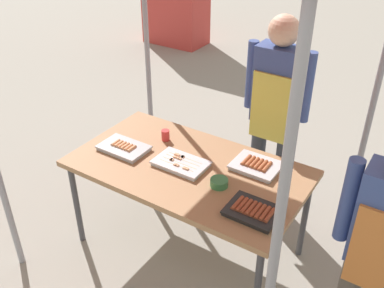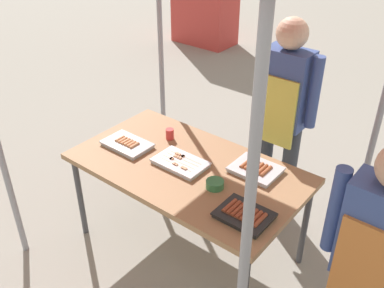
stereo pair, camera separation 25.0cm
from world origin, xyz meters
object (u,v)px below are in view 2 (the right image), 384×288
Objects in this scene: tray_grilled_sausages at (244,215)px; vendor_woman at (283,107)px; tray_pork_links at (256,169)px; tray_spring_rolls at (127,144)px; condiment_bowl at (215,184)px; stall_table at (187,172)px; drink_cup_near_edge at (170,134)px; customer_nearby at (373,257)px; tray_meat_skewers at (180,163)px.

vendor_woman reaches higher than tray_grilled_sausages.
vendor_woman is (-0.12, 0.56, 0.21)m from tray_pork_links.
condiment_bowl reaches higher than tray_spring_rolls.
tray_grilled_sausages reaches higher than stall_table.
tray_pork_links is (-0.19, 0.44, -0.00)m from tray_grilled_sausages.
tray_grilled_sausages is 1.10m from tray_spring_rolls.
condiment_bowl is at bearing -109.60° from tray_pork_links.
drink_cup_near_edge reaches higher than stall_table.
tray_spring_rolls is 1.81m from customer_nearby.
customer_nearby is (1.02, -0.12, 0.11)m from condiment_bowl.
vendor_woman is at bearing 107.57° from tray_grilled_sausages.
tray_grilled_sausages is 1.01m from drink_cup_near_edge.
tray_spring_rolls is 0.79m from condiment_bowl.
customer_nearby is (0.71, 0.01, 0.11)m from tray_grilled_sausages.
tray_pork_links is 3.89× the size of drink_cup_near_edge.
stall_table is at bearing 70.59° from vendor_woman.
condiment_bowl is (0.29, -0.08, 0.08)m from stall_table.
tray_grilled_sausages is (0.59, -0.21, 0.07)m from stall_table.
stall_table is at bearing -30.82° from drink_cup_near_edge.
tray_pork_links is 0.19× the size of vendor_woman.
drink_cup_near_edge reaches higher than tray_grilled_sausages.
tray_spring_rolls reaches higher than stall_table.
tray_grilled_sausages is 0.19× the size of vendor_woman.
tray_spring_rolls is (-0.90, -0.31, -0.00)m from tray_pork_links.
tray_spring_rolls is 1.18m from vendor_woman.
tray_spring_rolls reaches higher than tray_meat_skewers.
tray_spring_rolls is 0.23× the size of customer_nearby.
tray_grilled_sausages is at bearing -23.62° from drink_cup_near_edge.
tray_meat_skewers is at bearing -150.41° from tray_pork_links.
vendor_woman reaches higher than drink_cup_near_edge.
vendor_woman is at bearing 68.28° from tray_meat_skewers.
tray_spring_rolls is at bearing 48.09° from vendor_woman.
stall_table is 19.67× the size of drink_cup_near_edge.
vendor_woman is at bearing 70.59° from stall_table.
drink_cup_near_edge is at bearing 44.08° from vendor_woman.
stall_table is 4.58× the size of tray_spring_rolls.
drink_cup_near_edge reaches higher than condiment_bowl.
condiment_bowl is (0.79, 0.00, 0.01)m from tray_spring_rolls.
tray_meat_skewers reaches higher than stall_table.
tray_grilled_sausages is 2.67× the size of condiment_bowl.
drink_cup_near_edge is at bearing 58.54° from tray_spring_rolls.
condiment_bowl is at bearing -15.33° from stall_table.
customer_nearby is (1.35, -0.17, 0.12)m from tray_meat_skewers.
vendor_woman is at bearing 48.09° from tray_spring_rolls.
tray_grilled_sausages and tray_spring_rolls have the same top height.
tray_spring_rolls is 0.33m from drink_cup_near_edge.
stall_table is at bearing 25.66° from tray_meat_skewers.
condiment_bowl reaches higher than tray_grilled_sausages.
tray_meat_skewers is 0.89m from vendor_woman.
tray_meat_skewers is 3.15× the size of condiment_bowl.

